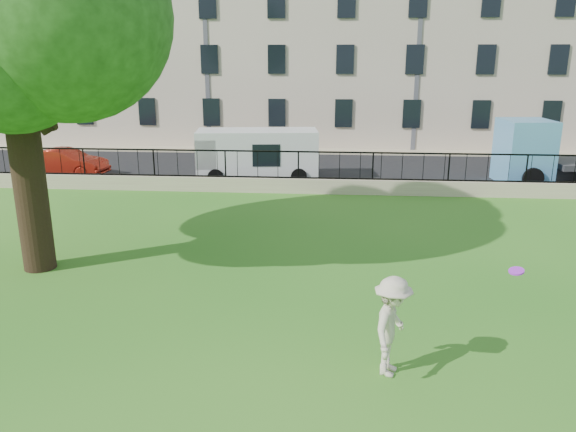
# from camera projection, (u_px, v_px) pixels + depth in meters

# --- Properties ---
(ground) EXTENTS (120.00, 120.00, 0.00)m
(ground) POSITION_uv_depth(u_px,v_px,m) (261.00, 330.00, 11.57)
(ground) COLOR #26701A
(ground) RESTS_ON ground
(retaining_wall) EXTENTS (50.00, 0.40, 0.60)m
(retaining_wall) POSITION_uv_depth(u_px,v_px,m) (298.00, 186.00, 22.98)
(retaining_wall) COLOR tan
(retaining_wall) RESTS_ON ground
(iron_railing) EXTENTS (50.00, 0.05, 1.13)m
(iron_railing) POSITION_uv_depth(u_px,v_px,m) (298.00, 165.00, 22.74)
(iron_railing) COLOR black
(iron_railing) RESTS_ON retaining_wall
(street) EXTENTS (60.00, 9.00, 0.01)m
(street) POSITION_uv_depth(u_px,v_px,m) (304.00, 170.00, 27.56)
(street) COLOR black
(street) RESTS_ON ground
(sidewalk) EXTENTS (60.00, 1.40, 0.12)m
(sidewalk) POSITION_uv_depth(u_px,v_px,m) (309.00, 151.00, 32.53)
(sidewalk) COLOR tan
(sidewalk) RESTS_ON ground
(building_row) EXTENTS (56.40, 10.40, 13.80)m
(building_row) POSITION_uv_depth(u_px,v_px,m) (314.00, 31.00, 36.05)
(building_row) COLOR beige
(building_row) RESTS_ON ground
(man) EXTENTS (1.04, 1.34, 1.82)m
(man) POSITION_uv_depth(u_px,v_px,m) (392.00, 326.00, 9.77)
(man) COLOR beige
(man) RESTS_ON ground
(frisbee) EXTENTS (0.33, 0.34, 0.12)m
(frisbee) POSITION_uv_depth(u_px,v_px,m) (516.00, 271.00, 9.95)
(frisbee) COLOR #AE27E1
(red_sedan) EXTENTS (3.96, 1.69, 1.27)m
(red_sedan) POSITION_uv_depth(u_px,v_px,m) (66.00, 163.00, 26.05)
(red_sedan) COLOR #AD2415
(red_sedan) RESTS_ON street
(white_van) EXTENTS (5.54, 2.70, 2.24)m
(white_van) POSITION_uv_depth(u_px,v_px,m) (257.00, 155.00, 25.21)
(white_van) COLOR silver
(white_van) RESTS_ON street
(blue_truck) EXTENTS (6.79, 2.93, 2.77)m
(blue_truck) POSITION_uv_depth(u_px,v_px,m) (576.00, 152.00, 24.49)
(blue_truck) COLOR #5A9FD4
(blue_truck) RESTS_ON street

